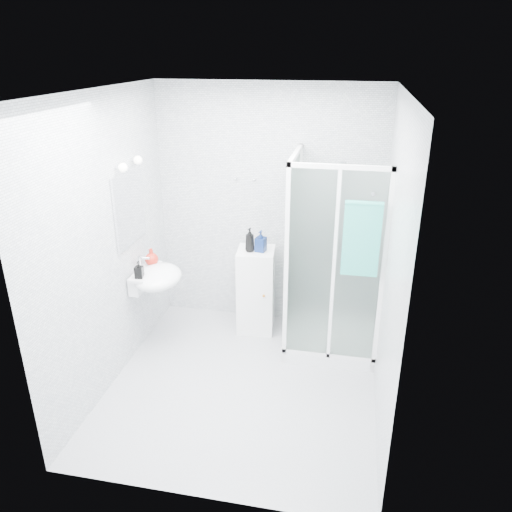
% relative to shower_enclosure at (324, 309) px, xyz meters
% --- Properties ---
extents(room, '(2.40, 2.60, 2.60)m').
position_rel_shower_enclosure_xyz_m(room, '(-0.67, -0.77, 0.85)').
color(room, silver).
rests_on(room, ground).
extents(shower_enclosure, '(0.90, 0.95, 2.00)m').
position_rel_shower_enclosure_xyz_m(shower_enclosure, '(0.00, 0.00, 0.00)').
color(shower_enclosure, white).
rests_on(shower_enclosure, ground).
extents(wall_basin, '(0.46, 0.56, 0.35)m').
position_rel_shower_enclosure_xyz_m(wall_basin, '(-1.66, -0.32, 0.35)').
color(wall_basin, white).
rests_on(wall_basin, ground).
extents(mirror, '(0.02, 0.60, 0.70)m').
position_rel_shower_enclosure_xyz_m(mirror, '(-1.85, -0.32, 1.05)').
color(mirror, white).
rests_on(mirror, room).
extents(vanity_lights, '(0.10, 0.40, 0.08)m').
position_rel_shower_enclosure_xyz_m(vanity_lights, '(-1.80, -0.32, 1.47)').
color(vanity_lights, silver).
rests_on(vanity_lights, room).
extents(wall_hooks, '(0.23, 0.06, 0.03)m').
position_rel_shower_enclosure_xyz_m(wall_hooks, '(-0.92, 0.49, 1.17)').
color(wall_hooks, silver).
rests_on(wall_hooks, room).
extents(storage_cabinet, '(0.42, 0.43, 0.94)m').
position_rel_shower_enclosure_xyz_m(storage_cabinet, '(-0.75, 0.24, 0.02)').
color(storage_cabinet, white).
rests_on(storage_cabinet, ground).
extents(hand_towel, '(0.32, 0.05, 0.68)m').
position_rel_shower_enclosure_xyz_m(hand_towel, '(0.30, -0.40, 0.94)').
color(hand_towel, teal).
rests_on(hand_towel, shower_enclosure).
extents(shampoo_bottle_a, '(0.11, 0.12, 0.25)m').
position_rel_shower_enclosure_xyz_m(shampoo_bottle_a, '(-0.81, 0.20, 0.62)').
color(shampoo_bottle_a, black).
rests_on(shampoo_bottle_a, storage_cabinet).
extents(shampoo_bottle_b, '(0.12, 0.12, 0.22)m').
position_rel_shower_enclosure_xyz_m(shampoo_bottle_b, '(-0.70, 0.22, 0.60)').
color(shampoo_bottle_b, '#0D2050').
rests_on(shampoo_bottle_b, storage_cabinet).
extents(soap_dispenser_orange, '(0.17, 0.17, 0.17)m').
position_rel_shower_enclosure_xyz_m(soap_dispenser_orange, '(-1.74, -0.17, 0.50)').
color(soap_dispenser_orange, '#B12014').
rests_on(soap_dispenser_orange, wall_basin).
extents(soap_dispenser_black, '(0.08, 0.09, 0.17)m').
position_rel_shower_enclosure_xyz_m(soap_dispenser_black, '(-1.74, -0.49, 0.50)').
color(soap_dispenser_black, black).
rests_on(soap_dispenser_black, wall_basin).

